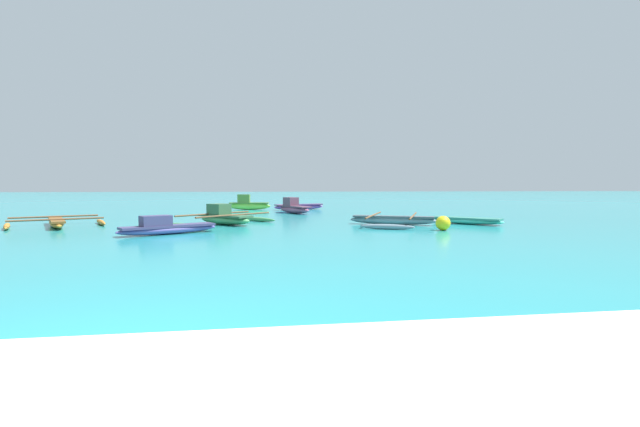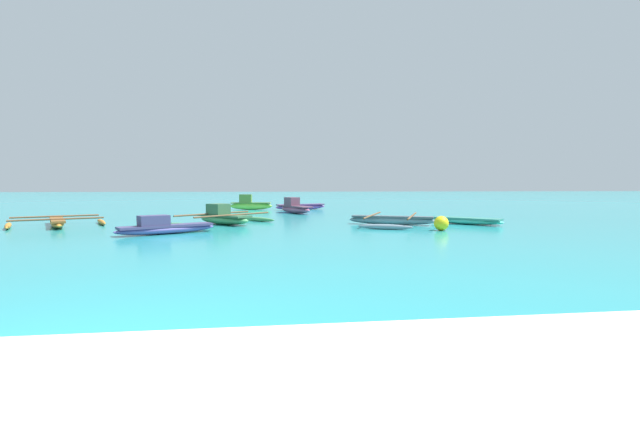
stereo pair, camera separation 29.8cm
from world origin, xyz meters
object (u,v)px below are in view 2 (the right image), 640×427
object	(u,v)px
moored_boat_2	(295,208)
moored_boat_4	(301,207)
moored_boat_1	(466,220)
moored_boat_6	(392,220)
moored_boat_3	(57,222)
moored_boat_5	(223,218)
moored_boat_0	(250,204)
mooring_buoy_0	(441,223)
moored_boat_7	(164,227)

from	to	relation	value
moored_boat_2	moored_boat_4	xyz separation A→B (m)	(0.67, 3.65, -0.11)
moored_boat_1	moored_boat_6	world-z (taller)	moored_boat_6
moored_boat_1	moored_boat_2	bearing A→B (deg)	173.90
moored_boat_3	moored_boat_5	distance (m)	6.56
moored_boat_2	moored_boat_5	world-z (taller)	moored_boat_2
moored_boat_1	moored_boat_4	bearing A→B (deg)	161.81
moored_boat_0	moored_boat_2	world-z (taller)	moored_boat_0
moored_boat_4	mooring_buoy_0	xyz separation A→B (m)	(3.93, -14.34, 0.05)
moored_boat_3	mooring_buoy_0	size ratio (longest dim) A/B	7.57
moored_boat_2	mooring_buoy_0	distance (m)	11.64
moored_boat_7	moored_boat_4	bearing A→B (deg)	36.53
moored_boat_1	moored_boat_2	size ratio (longest dim) A/B	0.86
moored_boat_0	mooring_buoy_0	distance (m)	16.50
moored_boat_0	moored_boat_6	distance (m)	13.79
moored_boat_0	mooring_buoy_0	xyz separation A→B (m)	(7.36, -14.77, -0.10)
moored_boat_0	moored_boat_1	xyz separation A→B (m)	(9.47, -12.41, -0.21)
moored_boat_6	moored_boat_4	bearing A→B (deg)	127.55
moored_boat_0	mooring_buoy_0	size ratio (longest dim) A/B	5.50
moored_boat_4	moored_boat_7	xyz separation A→B (m)	(-5.79, -14.19, 0.01)
moored_boat_2	mooring_buoy_0	size ratio (longest dim) A/B	5.93
moored_boat_0	mooring_buoy_0	world-z (taller)	moored_boat_0
moored_boat_5	mooring_buoy_0	bearing A→B (deg)	20.89
moored_boat_4	moored_boat_2	bearing A→B (deg)	-120.95
moored_boat_2	moored_boat_1	bearing A→B (deg)	13.33
moored_boat_3	moored_boat_7	distance (m)	6.03
moored_boat_1	moored_boat_4	world-z (taller)	moored_boat_4
moored_boat_3	moored_boat_6	distance (m)	13.62
moored_boat_2	moored_boat_4	size ratio (longest dim) A/B	0.86
moored_boat_7	moored_boat_0	bearing A→B (deg)	49.57
moored_boat_3	moored_boat_0	bearing A→B (deg)	120.90
moored_boat_6	mooring_buoy_0	xyz separation A→B (m)	(1.09, -2.48, 0.07)
moored_boat_0	moored_boat_1	world-z (taller)	moored_boat_0
moored_boat_3	moored_boat_4	bearing A→B (deg)	109.10
moored_boat_3	moored_boat_5	world-z (taller)	moored_boat_5
moored_boat_1	moored_boat_5	size ratio (longest dim) A/B	0.61
moored_boat_7	mooring_buoy_0	world-z (taller)	moored_boat_7
moored_boat_5	moored_boat_0	bearing A→B (deg)	130.89
moored_boat_0	moored_boat_1	distance (m)	15.61
moored_boat_1	moored_boat_6	size ratio (longest dim) A/B	0.58
moored_boat_0	moored_boat_3	bearing A→B (deg)	-114.27
moored_boat_1	moored_boat_5	world-z (taller)	moored_boat_5
moored_boat_3	moored_boat_7	bearing A→B (deg)	29.18
moored_boat_2	moored_boat_3	size ratio (longest dim) A/B	0.78
moored_boat_5	moored_boat_6	world-z (taller)	moored_boat_5
moored_boat_2	moored_boat_6	size ratio (longest dim) A/B	0.68
moored_boat_4	mooring_buoy_0	world-z (taller)	mooring_buoy_0
moored_boat_7	moored_boat_1	bearing A→B (deg)	-20.72
moored_boat_7	mooring_buoy_0	distance (m)	9.72
moored_boat_7	moored_boat_3	bearing A→B (deg)	113.84
moored_boat_2	moored_boat_7	size ratio (longest dim) A/B	0.99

